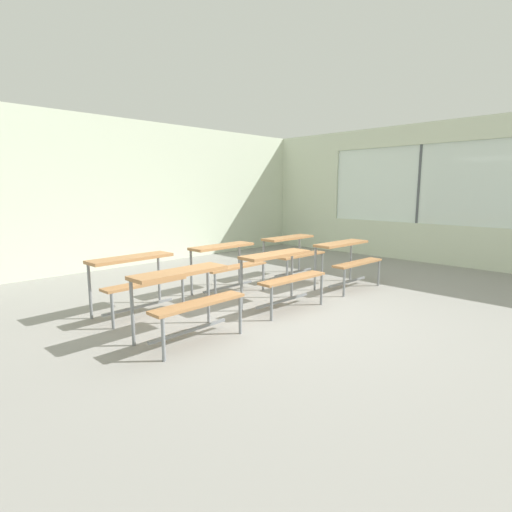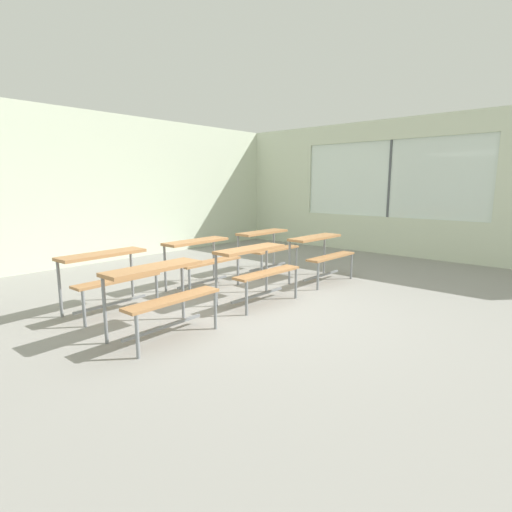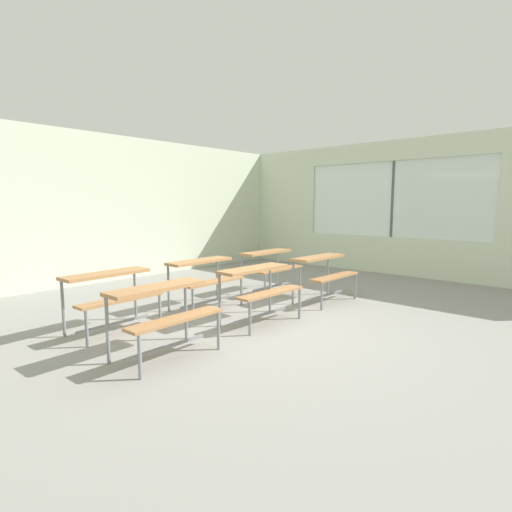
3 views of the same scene
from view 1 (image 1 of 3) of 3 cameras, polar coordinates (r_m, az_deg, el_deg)
The scene contains 9 objects.
ground at distance 5.29m, azimuth 4.18°, elevation -8.37°, with size 10.00×9.00×0.05m, color gray.
wall_back at distance 8.68m, azimuth -18.91°, elevation 8.38°, with size 10.00×0.12×3.00m, color beige.
wall_right at distance 9.35m, azimuth 25.77°, elevation 7.67°, with size 0.12×9.00×3.00m.
desk_bench_r0c0 at distance 4.30m, azimuth -9.92°, elevation -4.54°, with size 1.12×0.62×0.74m.
desk_bench_r0c1 at distance 5.38m, azimuth 3.66°, elevation -1.57°, with size 1.11×0.61×0.74m.
desk_bench_r0c2 at distance 6.64m, azimuth 12.86°, elevation 0.32°, with size 1.11×0.61×0.74m.
desk_bench_r1c0 at distance 5.32m, azimuth -16.77°, elevation -2.10°, with size 1.13×0.64×0.74m.
desk_bench_r1c1 at distance 6.17m, azimuth -4.17°, elevation -0.14°, with size 1.11×0.62×0.74m.
desk_bench_r1c2 at distance 7.26m, azimuth 5.27°, elevation 1.30°, with size 1.10×0.59×0.74m.
Camera 1 is at (-3.80, -3.30, 1.60)m, focal length 28.00 mm.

